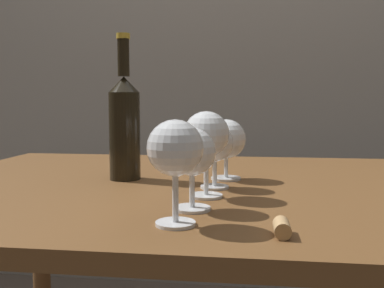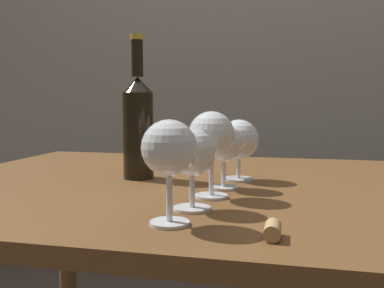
{
  "view_description": "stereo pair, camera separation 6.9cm",
  "coord_description": "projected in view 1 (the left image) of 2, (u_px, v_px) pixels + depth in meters",
  "views": [
    {
      "loc": [
        0.05,
        -0.92,
        0.88
      ],
      "look_at": [
        -0.04,
        -0.24,
        0.81
      ],
      "focal_mm": 40.6,
      "sensor_mm": 36.0,
      "label": 1
    },
    {
      "loc": [
        0.12,
        -0.91,
        0.88
      ],
      "look_at": [
        -0.04,
        -0.24,
        0.81
      ],
      "focal_mm": 40.6,
      "sensor_mm": 36.0,
      "label": 2
    }
  ],
  "objects": [
    {
      "name": "back_wall",
      "position": [
        239.0,
        8.0,
        1.98
      ],
      "size": [
        5.0,
        0.08,
        2.6
      ],
      "primitive_type": "cube",
      "color": "gray",
      "rests_on": "ground_plane"
    },
    {
      "name": "cork",
      "position": [
        282.0,
        228.0,
        0.56
      ],
      "size": [
        0.02,
        0.04,
        0.02
      ],
      "primitive_type": "cylinder",
      "rotation": [
        1.57,
        0.0,
        0.0
      ],
      "color": "tan",
      "rests_on": "dining_table"
    },
    {
      "name": "dining_table",
      "position": [
        225.0,
        219.0,
        0.94
      ],
      "size": [
        1.37,
        0.9,
        0.7
      ],
      "color": "brown",
      "rests_on": "ground_plane"
    },
    {
      "name": "wine_glass_merlot",
      "position": [
        228.0,
        141.0,
        0.96
      ],
      "size": [
        0.09,
        0.09,
        0.14
      ],
      "color": "white",
      "rests_on": "dining_table"
    },
    {
      "name": "wine_bottle",
      "position": [
        124.0,
        124.0,
        0.96
      ],
      "size": [
        0.07,
        0.07,
        0.32
      ],
      "color": "black",
      "rests_on": "dining_table"
    },
    {
      "name": "wine_glass_port",
      "position": [
        175.0,
        151.0,
        0.6
      ],
      "size": [
        0.08,
        0.08,
        0.15
      ],
      "color": "white",
      "rests_on": "dining_table"
    },
    {
      "name": "wine_glass_white",
      "position": [
        215.0,
        145.0,
        0.87
      ],
      "size": [
        0.07,
        0.07,
        0.13
      ],
      "color": "white",
      "rests_on": "dining_table"
    },
    {
      "name": "wine_glass_cabernet",
      "position": [
        206.0,
        137.0,
        0.78
      ],
      "size": [
        0.08,
        0.08,
        0.16
      ],
      "color": "white",
      "rests_on": "dining_table"
    },
    {
      "name": "wine_glass_pinot",
      "position": [
        192.0,
        154.0,
        0.69
      ],
      "size": [
        0.08,
        0.08,
        0.13
      ],
      "color": "white",
      "rests_on": "dining_table"
    }
  ]
}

